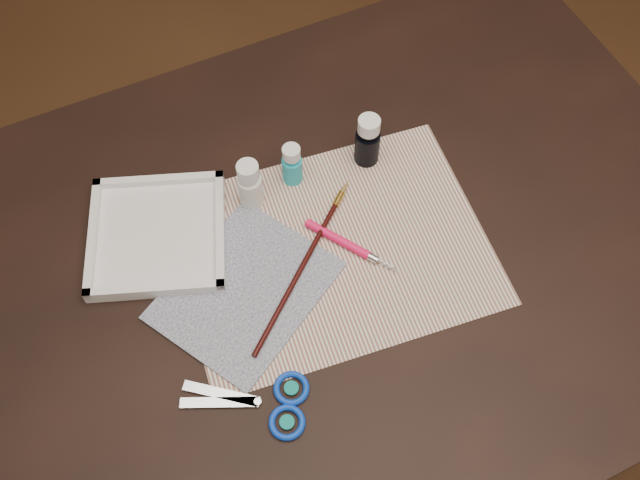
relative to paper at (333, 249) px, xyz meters
name	(u,v)px	position (x,y,z in m)	size (l,w,h in m)	color
ground	(320,405)	(-0.02, 0.00, -0.76)	(3.50, 3.50, 0.02)	#422614
table	(320,348)	(-0.02, 0.00, -0.38)	(1.30, 0.90, 0.75)	black
paper	(333,249)	(0.00, 0.00, 0.00)	(0.46, 0.35, 0.00)	silver
canvas	(245,290)	(-0.15, -0.01, 0.00)	(0.24, 0.20, 0.00)	#121A36
paint_bottle_white	(250,184)	(-0.08, 0.13, 0.05)	(0.04, 0.04, 0.09)	silver
paint_bottle_cyan	(292,164)	(0.00, 0.14, 0.04)	(0.03, 0.03, 0.08)	#20ABBD
paint_bottle_navy	(368,140)	(0.12, 0.13, 0.05)	(0.04, 0.04, 0.10)	black
paintbrush	(305,262)	(-0.05, -0.01, 0.01)	(0.33, 0.01, 0.01)	black
craft_knife	(352,247)	(0.03, -0.01, 0.01)	(0.16, 0.01, 0.01)	#F71452
scissors	(245,406)	(-0.21, -0.17, 0.00)	(0.19, 0.10, 0.01)	silver
palette_tray	(157,234)	(-0.23, 0.13, 0.01)	(0.20, 0.20, 0.02)	white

